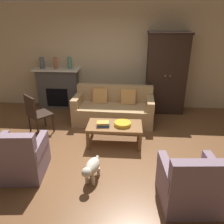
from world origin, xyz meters
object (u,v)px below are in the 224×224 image
Objects in this scene: book_stack at (103,124)px; armchair_near_left at (20,158)px; side_chair_wooden at (36,112)px; fruit_bowl at (123,124)px; armoire at (166,74)px; dog at (92,168)px; couch at (114,109)px; mantel_vase_slate at (42,63)px; mantel_vase_terracotta at (56,63)px; fireplace at (58,88)px; mantel_vase_jade at (70,63)px; coffee_table at (115,127)px; armchair_near_right at (190,185)px.

book_stack is 1.65m from armchair_near_left.
book_stack is 1.57m from side_chair_wooden.
fruit_bowl is 1.93m from side_chair_wooden.
book_stack is at bearing -127.33° from armoire.
couch is at bearing 85.12° from dog.
mantel_vase_slate is 0.38m from mantel_vase_terracotta.
fruit_bowl is 1.28m from dog.
fireplace is at bearing 126.95° from book_stack.
mantel_vase_terracotta is (0.00, -0.02, 0.70)m from fireplace.
mantel_vase_slate is (-2.26, 1.92, 0.82)m from fruit_bowl.
mantel_vase_jade is (-1.50, 1.92, 0.82)m from fruit_bowl.
mantel_vase_jade reaches higher than fruit_bowl.
coffee_table is at bearing -48.04° from mantel_vase_terracotta.
couch is at bearing 95.03° from coffee_table.
mantel_vase_terracotta is 0.54× the size of dog.
side_chair_wooden is 1.60× the size of dog.
couch is 1.14m from book_stack.
armchair_near_left is (0.24, -3.05, -0.25)m from fireplace.
mantel_vase_terracotta is 3.19m from armchair_near_left.
fireplace is at bearing 90.00° from mantel_vase_terracotta.
mantel_vase_slate is 0.97× the size of mantel_vase_jade.
couch is at bearing -34.25° from mantel_vase_jade.
fireplace reaches higher than fruit_bowl.
armchair_near_left is 0.98× the size of side_chair_wooden.
armchair_near_right is (0.97, -1.55, -0.14)m from fruit_bowl.
armchair_near_right is (1.13, -1.57, -0.05)m from coffee_table.
armchair_near_right is at bearing -47.10° from mantel_vase_slate.
armchair_near_right is (2.85, -3.50, -0.25)m from fireplace.
mantel_vase_jade is (-1.11, 1.97, 0.81)m from book_stack.
side_chair_wooden is at bearing -90.91° from mantel_vase_terracotta.
armoire is 2.58m from mantel_vase_jade.
coffee_table is (1.72, -1.93, -0.20)m from fireplace.
mantel_vase_jade is (-2.57, 0.06, 0.23)m from armoire.
couch is 6.42× the size of mantel_vase_slate.
couch is 1.82m from side_chair_wooden.
mantel_vase_slate is at bearing 180.00° from mantel_vase_jade.
side_chair_wooden is 2.11m from dog.
fruit_bowl is 1.27× the size of book_stack.
dog is at bearing -65.36° from fireplace.
fireplace is 1.43× the size of armchair_near_left.
couch is at bearing -149.31° from armoire.
armchair_near_right is at bearing -91.63° from armoire.
armoire reaches higher than coffee_table.
armoire reaches higher than side_chair_wooden.
dog is at bearing -93.18° from book_stack.
book_stack is 0.87× the size of mantel_vase_slate.
mantel_vase_jade is 4.37m from armchair_near_right.
fruit_bowl is 1.07× the size of mantel_vase_jade.
fireplace is 4.77× the size of book_stack.
fireplace is 4.15× the size of mantel_vase_slate.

